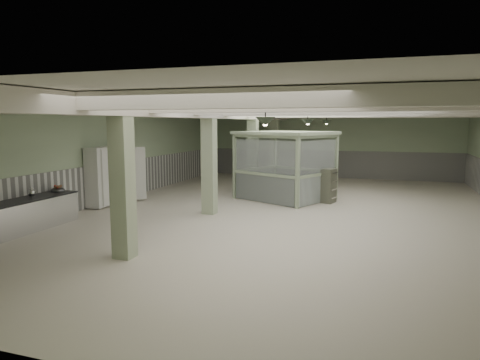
% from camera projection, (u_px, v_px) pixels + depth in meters
% --- Properties ---
extents(floor, '(20.00, 20.00, 0.00)m').
position_uv_depth(floor, '(289.00, 212.00, 14.56)').
color(floor, silver).
rests_on(floor, ground).
extents(ceiling, '(14.00, 20.00, 0.02)m').
position_uv_depth(ceiling, '(290.00, 105.00, 14.08)').
color(ceiling, beige).
rests_on(ceiling, wall_back).
extents(wall_back, '(14.00, 0.02, 3.60)m').
position_uv_depth(wall_back, '(327.00, 145.00, 23.72)').
color(wall_back, '#ACC29B').
rests_on(wall_back, floor).
extents(wall_front, '(14.00, 0.02, 3.60)m').
position_uv_depth(wall_front, '(109.00, 231.00, 4.93)').
color(wall_front, '#ACC29B').
rests_on(wall_front, floor).
extents(wall_left, '(0.02, 20.00, 3.60)m').
position_uv_depth(wall_left, '(112.00, 155.00, 16.53)').
color(wall_left, '#ACC29B').
rests_on(wall_left, floor).
extents(wainscot_left, '(0.05, 19.90, 1.50)m').
position_uv_depth(wainscot_left, '(113.00, 182.00, 16.66)').
color(wainscot_left, silver).
rests_on(wainscot_left, floor).
extents(wainscot_back, '(13.90, 0.05, 1.50)m').
position_uv_depth(wainscot_back, '(326.00, 164.00, 23.84)').
color(wainscot_back, silver).
rests_on(wainscot_back, floor).
extents(girder, '(0.45, 19.90, 0.40)m').
position_uv_depth(girder, '(220.00, 113.00, 14.90)').
color(girder, silver).
rests_on(girder, ceiling).
extents(beam_a, '(13.90, 0.35, 0.32)m').
position_uv_depth(beam_a, '(197.00, 99.00, 7.06)').
color(beam_a, silver).
rests_on(beam_a, ceiling).
extents(beam_b, '(13.90, 0.35, 0.32)m').
position_uv_depth(beam_b, '(244.00, 105.00, 9.41)').
color(beam_b, silver).
rests_on(beam_b, ceiling).
extents(beam_c, '(13.90, 0.35, 0.32)m').
position_uv_depth(beam_c, '(272.00, 109.00, 11.76)').
color(beam_c, silver).
rests_on(beam_c, ceiling).
extents(beam_d, '(13.90, 0.35, 0.32)m').
position_uv_depth(beam_d, '(290.00, 111.00, 14.11)').
color(beam_d, silver).
rests_on(beam_d, ceiling).
extents(beam_e, '(13.90, 0.35, 0.32)m').
position_uv_depth(beam_e, '(304.00, 113.00, 16.46)').
color(beam_e, silver).
rests_on(beam_e, ceiling).
extents(beam_f, '(13.90, 0.35, 0.32)m').
position_uv_depth(beam_f, '(314.00, 114.00, 18.81)').
color(beam_f, silver).
rests_on(beam_f, ceiling).
extents(beam_g, '(13.90, 0.35, 0.32)m').
position_uv_depth(beam_g, '(322.00, 115.00, 21.16)').
color(beam_g, silver).
rests_on(beam_g, ceiling).
extents(column_a, '(0.42, 0.42, 3.60)m').
position_uv_depth(column_a, '(122.00, 179.00, 9.47)').
color(column_a, '#A3B390').
rests_on(column_a, floor).
extents(column_b, '(0.42, 0.42, 3.60)m').
position_uv_depth(column_b, '(209.00, 160.00, 14.17)').
color(column_b, '#A3B390').
rests_on(column_b, floor).
extents(column_c, '(0.42, 0.42, 3.60)m').
position_uv_depth(column_c, '(253.00, 151.00, 18.87)').
color(column_c, '#A3B390').
rests_on(column_c, floor).
extents(column_d, '(0.42, 0.42, 3.60)m').
position_uv_depth(column_d, '(275.00, 146.00, 22.63)').
color(column_d, '#A3B390').
rests_on(column_d, floor).
extents(pendant_front, '(0.44, 0.44, 0.22)m').
position_uv_depth(pendant_front, '(265.00, 122.00, 9.30)').
color(pendant_front, '#2E3A2C').
rests_on(pendant_front, ceiling).
extents(pendant_mid, '(0.44, 0.44, 0.22)m').
position_uv_depth(pendant_mid, '(308.00, 122.00, 14.47)').
color(pendant_mid, '#2E3A2C').
rests_on(pendant_mid, ceiling).
extents(pendant_back, '(0.44, 0.44, 0.22)m').
position_uv_depth(pendant_back, '(326.00, 122.00, 19.17)').
color(pendant_back, '#2E3A2C').
rests_on(pendant_back, ceiling).
extents(pitcher_near, '(0.24, 0.26, 0.28)m').
position_uv_depth(pitcher_near, '(32.00, 192.00, 12.37)').
color(pitcher_near, silver).
rests_on(pitcher_near, prep_counter).
extents(veg_colander, '(0.50, 0.50, 0.19)m').
position_uv_depth(veg_colander, '(58.00, 189.00, 13.32)').
color(veg_colander, '#46464B').
rests_on(veg_colander, prep_counter).
extents(walkin_cooler, '(1.08, 2.33, 2.13)m').
position_uv_depth(walkin_cooler, '(112.00, 176.00, 15.96)').
color(walkin_cooler, white).
rests_on(walkin_cooler, floor).
extents(guard_booth, '(4.22, 3.97, 2.70)m').
position_uv_depth(guard_booth, '(285.00, 154.00, 16.95)').
color(guard_booth, '#93A584').
rests_on(guard_booth, floor).
extents(filing_cabinet, '(0.58, 0.70, 1.30)m').
position_uv_depth(filing_cabinet, '(329.00, 186.00, 16.28)').
color(filing_cabinet, '#5C5E4E').
rests_on(filing_cabinet, floor).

